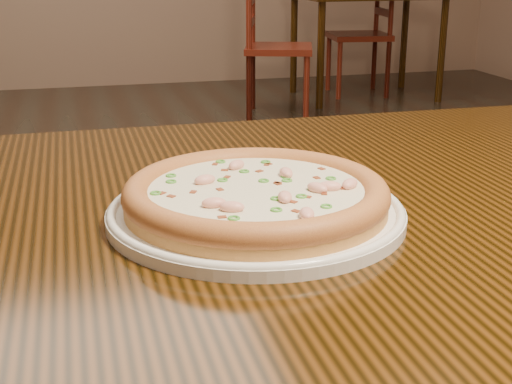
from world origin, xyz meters
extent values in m
cube|color=black|center=(0.22, -0.58, 0.73)|extent=(1.20, 0.80, 0.04)
cylinder|color=white|center=(0.10, -0.63, 0.76)|extent=(0.31, 0.31, 0.01)
torus|color=white|center=(0.10, -0.63, 0.76)|extent=(0.31, 0.31, 0.01)
cylinder|color=gold|center=(0.10, -0.63, 0.77)|extent=(0.27, 0.27, 0.02)
torus|color=#BF7E36|center=(0.10, -0.63, 0.78)|extent=(0.28, 0.28, 0.03)
cylinder|color=silver|center=(0.10, -0.63, 0.78)|extent=(0.23, 0.23, 0.00)
ellipsoid|color=#F2B29E|center=(0.17, -0.66, 0.79)|extent=(0.03, 0.02, 0.01)
ellipsoid|color=#F2B29E|center=(0.05, -0.68, 0.79)|extent=(0.03, 0.02, 0.01)
ellipsoid|color=#F2B29E|center=(0.14, -0.60, 0.79)|extent=(0.02, 0.02, 0.01)
ellipsoid|color=#F2B29E|center=(0.05, -0.60, 0.79)|extent=(0.03, 0.02, 0.01)
ellipsoid|color=#F2B29E|center=(0.12, -0.73, 0.79)|extent=(0.02, 0.03, 0.01)
ellipsoid|color=#F2B29E|center=(0.12, -0.68, 0.79)|extent=(0.02, 0.03, 0.01)
ellipsoid|color=#F2B29E|center=(0.19, -0.65, 0.79)|extent=(0.03, 0.03, 0.01)
ellipsoid|color=#F2B29E|center=(0.06, -0.69, 0.79)|extent=(0.03, 0.02, 0.01)
ellipsoid|color=#F2B29E|center=(0.10, -0.56, 0.79)|extent=(0.03, 0.03, 0.01)
ellipsoid|color=#F2B29E|center=(0.16, -0.66, 0.79)|extent=(0.02, 0.03, 0.01)
cube|color=maroon|center=(0.13, -0.62, 0.78)|extent=(0.01, 0.01, 0.00)
cube|color=maroon|center=(0.08, -0.56, 0.78)|extent=(0.01, 0.01, 0.00)
cube|color=maroon|center=(0.19, -0.66, 0.78)|extent=(0.01, 0.01, 0.00)
cube|color=maroon|center=(0.04, -0.68, 0.78)|extent=(0.01, 0.01, 0.00)
cube|color=maroon|center=(0.05, -0.71, 0.78)|extent=(0.01, 0.01, 0.00)
cube|color=maroon|center=(0.12, -0.68, 0.78)|extent=(0.01, 0.01, 0.00)
cube|color=maroon|center=(0.03, -0.63, 0.78)|extent=(0.01, 0.01, 0.00)
cube|color=maroon|center=(0.12, -0.58, 0.78)|extent=(0.01, 0.01, 0.00)
cube|color=maroon|center=(0.08, -0.59, 0.78)|extent=(0.01, 0.01, 0.00)
cube|color=maroon|center=(0.17, -0.62, 0.78)|extent=(0.01, 0.01, 0.00)
cube|color=maroon|center=(0.01, -0.64, 0.78)|extent=(0.01, 0.01, 0.00)
cube|color=maroon|center=(0.19, -0.58, 0.78)|extent=(0.01, 0.01, 0.00)
cube|color=maroon|center=(0.06, -0.63, 0.78)|extent=(0.01, 0.01, 0.00)
cube|color=maroon|center=(0.13, -0.55, 0.78)|extent=(0.01, 0.01, 0.00)
cube|color=maroon|center=(0.05, -0.60, 0.78)|extent=(0.01, 0.01, 0.00)
cube|color=maroon|center=(0.14, -0.67, 0.78)|extent=(0.01, 0.01, 0.00)
cube|color=maroon|center=(0.00, -0.63, 0.78)|extent=(0.01, 0.01, 0.00)
cube|color=maroon|center=(0.12, -0.71, 0.78)|extent=(0.01, 0.01, 0.00)
cube|color=maroon|center=(0.14, -0.55, 0.78)|extent=(0.01, 0.01, 0.00)
cube|color=maroon|center=(0.12, -0.63, 0.78)|extent=(0.01, 0.01, 0.00)
cube|color=maroon|center=(0.16, -0.67, 0.78)|extent=(0.01, 0.01, 0.00)
cube|color=maroon|center=(0.08, -0.54, 0.78)|extent=(0.01, 0.01, 0.00)
torus|color=#459430|center=(0.14, -0.62, 0.79)|extent=(0.01, 0.01, 0.00)
torus|color=#459430|center=(0.00, -0.62, 0.79)|extent=(0.01, 0.01, 0.00)
torus|color=#459430|center=(0.10, -0.70, 0.79)|extent=(0.01, 0.01, 0.00)
torus|color=#459430|center=(0.06, -0.71, 0.79)|extent=(0.02, 0.02, 0.00)
torus|color=#459430|center=(0.14, -0.67, 0.79)|extent=(0.01, 0.01, 0.00)
torus|color=#459430|center=(0.11, -0.67, 0.79)|extent=(0.02, 0.02, 0.00)
torus|color=#459430|center=(0.11, -0.61, 0.79)|extent=(0.01, 0.01, 0.00)
torus|color=#459430|center=(0.19, -0.62, 0.79)|extent=(0.02, 0.02, 0.00)
torus|color=#459430|center=(0.10, -0.57, 0.79)|extent=(0.02, 0.02, 0.00)
torus|color=#459430|center=(0.16, -0.65, 0.79)|extent=(0.02, 0.02, 0.00)
torus|color=#459430|center=(0.07, -0.60, 0.79)|extent=(0.02, 0.02, 0.00)
torus|color=#459430|center=(0.02, -0.57, 0.79)|extent=(0.02, 0.02, 0.00)
torus|color=#459430|center=(0.13, -0.54, 0.79)|extent=(0.02, 0.02, 0.00)
torus|color=#459430|center=(0.14, -0.60, 0.79)|extent=(0.01, 0.01, 0.00)
torus|color=#459430|center=(0.08, -0.53, 0.79)|extent=(0.01, 0.01, 0.00)
torus|color=#459430|center=(0.15, -0.71, 0.79)|extent=(0.02, 0.02, 0.00)
torus|color=#459430|center=(0.02, -0.59, 0.79)|extent=(0.02, 0.02, 0.00)
cylinder|color=black|center=(1.56, 3.25, 0.35)|extent=(0.05, 0.05, 0.71)
cylinder|color=black|center=(2.46, 3.25, 0.35)|extent=(0.05, 0.05, 0.71)
cylinder|color=black|center=(1.56, 3.85, 0.35)|extent=(0.05, 0.05, 0.71)
cylinder|color=black|center=(2.46, 3.85, 0.35)|extent=(0.05, 0.05, 0.71)
cube|color=#5B1809|center=(1.23, 3.11, 0.43)|extent=(0.53, 0.53, 0.04)
cylinder|color=#5B1809|center=(1.34, 2.89, 0.21)|extent=(0.04, 0.04, 0.41)
cylinder|color=#5B1809|center=(1.45, 3.23, 0.21)|extent=(0.04, 0.04, 0.41)
cylinder|color=#5B1809|center=(1.00, 3.00, 0.21)|extent=(0.04, 0.04, 0.41)
cylinder|color=#5B1809|center=(1.11, 3.34, 0.21)|extent=(0.04, 0.04, 0.41)
cylinder|color=#5B1809|center=(1.00, 3.00, 0.47)|extent=(0.04, 0.04, 0.95)
cylinder|color=#5B1809|center=(1.11, 3.34, 0.47)|extent=(0.04, 0.04, 0.95)
cube|color=#5B1809|center=(1.06, 3.17, 0.60)|extent=(0.14, 0.35, 0.05)
cube|color=#5B1809|center=(1.06, 3.17, 0.73)|extent=(0.14, 0.35, 0.05)
cube|color=#5B1809|center=(2.00, 3.67, 0.43)|extent=(0.47, 0.47, 0.04)
cylinder|color=#5B1809|center=(1.85, 3.87, 0.21)|extent=(0.04, 0.04, 0.41)
cylinder|color=#5B1809|center=(1.80, 3.52, 0.21)|extent=(0.04, 0.04, 0.41)
cylinder|color=#5B1809|center=(2.21, 3.82, 0.21)|extent=(0.04, 0.04, 0.41)
cylinder|color=#5B1809|center=(2.16, 3.47, 0.21)|extent=(0.04, 0.04, 0.41)
cylinder|color=#5B1809|center=(2.21, 3.82, 0.47)|extent=(0.04, 0.04, 0.95)
cylinder|color=#5B1809|center=(2.16, 3.47, 0.47)|extent=(0.04, 0.04, 0.95)
cube|color=#5B1809|center=(2.18, 3.65, 0.60)|extent=(0.08, 0.36, 0.05)
camera|label=1|loc=(-0.08, -1.31, 1.02)|focal=50.00mm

